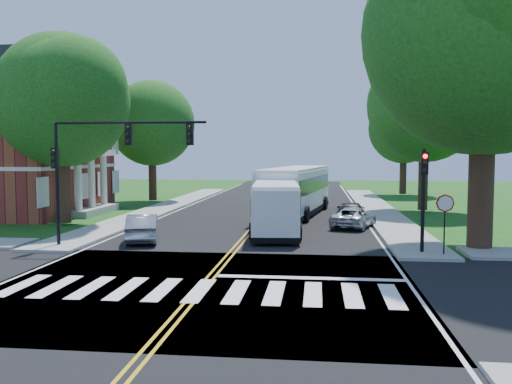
# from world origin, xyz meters

# --- Properties ---
(ground) EXTENTS (140.00, 140.00, 0.00)m
(ground) POSITION_xyz_m (0.00, 0.00, 0.00)
(ground) COLOR #194511
(ground) RESTS_ON ground
(road) EXTENTS (14.00, 96.00, 0.01)m
(road) POSITION_xyz_m (0.00, 18.00, 0.01)
(road) COLOR black
(road) RESTS_ON ground
(cross_road) EXTENTS (60.00, 12.00, 0.01)m
(cross_road) POSITION_xyz_m (0.00, 0.00, 0.01)
(cross_road) COLOR black
(cross_road) RESTS_ON ground
(center_line) EXTENTS (0.36, 70.00, 0.01)m
(center_line) POSITION_xyz_m (0.00, 22.00, 0.01)
(center_line) COLOR gold
(center_line) RESTS_ON road
(edge_line_w) EXTENTS (0.12, 70.00, 0.01)m
(edge_line_w) POSITION_xyz_m (-6.80, 22.00, 0.01)
(edge_line_w) COLOR silver
(edge_line_w) RESTS_ON road
(edge_line_e) EXTENTS (0.12, 70.00, 0.01)m
(edge_line_e) POSITION_xyz_m (6.80, 22.00, 0.01)
(edge_line_e) COLOR silver
(edge_line_e) RESTS_ON road
(crosswalk) EXTENTS (12.60, 3.00, 0.01)m
(crosswalk) POSITION_xyz_m (0.00, -0.50, 0.02)
(crosswalk) COLOR silver
(crosswalk) RESTS_ON road
(stop_bar) EXTENTS (6.60, 0.40, 0.01)m
(stop_bar) POSITION_xyz_m (3.50, 1.60, 0.02)
(stop_bar) COLOR silver
(stop_bar) RESTS_ON road
(sidewalk_nw) EXTENTS (2.60, 40.00, 0.15)m
(sidewalk_nw) POSITION_xyz_m (-8.30, 25.00, 0.07)
(sidewalk_nw) COLOR gray
(sidewalk_nw) RESTS_ON ground
(sidewalk_ne) EXTENTS (2.60, 40.00, 0.15)m
(sidewalk_ne) POSITION_xyz_m (8.30, 25.00, 0.07)
(sidewalk_ne) COLOR gray
(sidewalk_ne) RESTS_ON ground
(tree_ne_big) EXTENTS (10.80, 10.80, 14.91)m
(tree_ne_big) POSITION_xyz_m (11.00, 8.00, 9.62)
(tree_ne_big) COLOR black
(tree_ne_big) RESTS_ON ground
(tree_west_near) EXTENTS (8.00, 8.00, 11.40)m
(tree_west_near) POSITION_xyz_m (-11.50, 14.00, 7.53)
(tree_west_near) COLOR black
(tree_west_near) RESTS_ON ground
(tree_west_far) EXTENTS (7.60, 7.60, 10.67)m
(tree_west_far) POSITION_xyz_m (-11.00, 30.00, 7.00)
(tree_west_far) COLOR black
(tree_west_far) RESTS_ON ground
(tree_east_mid) EXTENTS (8.40, 8.40, 11.93)m
(tree_east_mid) POSITION_xyz_m (11.50, 24.00, 7.86)
(tree_east_mid) COLOR black
(tree_east_mid) RESTS_ON ground
(tree_east_far) EXTENTS (7.20, 7.20, 10.34)m
(tree_east_far) POSITION_xyz_m (12.50, 40.00, 6.86)
(tree_east_far) COLOR black
(tree_east_far) RESTS_ON ground
(signal_nw) EXTENTS (7.15, 0.46, 5.66)m
(signal_nw) POSITION_xyz_m (-5.86, 6.43, 4.38)
(signal_nw) COLOR black
(signal_nw) RESTS_ON ground
(signal_ne) EXTENTS (0.30, 0.46, 4.40)m
(signal_ne) POSITION_xyz_m (8.20, 6.44, 2.96)
(signal_ne) COLOR black
(signal_ne) RESTS_ON ground
(stop_sign) EXTENTS (0.76, 0.08, 2.53)m
(stop_sign) POSITION_xyz_m (9.00, 5.98, 2.03)
(stop_sign) COLOR black
(stop_sign) RESTS_ON ground
(bus_lead) EXTENTS (3.20, 10.93, 2.78)m
(bus_lead) POSITION_xyz_m (1.39, 13.04, 1.48)
(bus_lead) COLOR silver
(bus_lead) RESTS_ON road
(bus_follow) EXTENTS (4.79, 13.20, 3.35)m
(bus_follow) POSITION_xyz_m (2.24, 20.80, 1.78)
(bus_follow) COLOR silver
(bus_follow) RESTS_ON road
(hatchback) EXTENTS (2.48, 4.36, 1.36)m
(hatchback) POSITION_xyz_m (-4.88, 8.60, 0.69)
(hatchback) COLOR #ACB0B4
(hatchback) RESTS_ON road
(suv) EXTENTS (3.20, 4.62, 1.17)m
(suv) POSITION_xyz_m (5.87, 14.85, 0.60)
(suv) COLOR silver
(suv) RESTS_ON road
(dark_sedan) EXTENTS (2.07, 4.45, 1.26)m
(dark_sedan) POSITION_xyz_m (5.82, 17.41, 0.64)
(dark_sedan) COLOR black
(dark_sedan) RESTS_ON road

